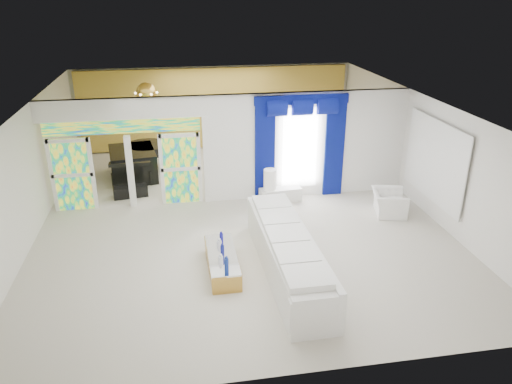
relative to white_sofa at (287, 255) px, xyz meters
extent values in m
plane|color=#B7AF9E|center=(-0.65, 3.07, -0.42)|extent=(12.00, 12.00, 0.00)
cube|color=white|center=(1.50, 4.07, 1.08)|extent=(5.70, 0.18, 3.00)
cube|color=white|center=(-3.50, 4.07, 2.31)|extent=(4.30, 0.18, 0.55)
cube|color=#994C3F|center=(-4.93, 4.07, 0.58)|extent=(0.95, 0.04, 2.00)
cube|color=#994C3F|center=(-2.08, 4.07, 0.58)|extent=(0.95, 0.04, 2.00)
cube|color=#994C3F|center=(-3.50, 4.07, 1.83)|extent=(4.00, 0.05, 0.35)
cube|color=white|center=(1.25, 3.97, 1.03)|extent=(1.00, 0.02, 2.30)
cube|color=#031647|center=(0.25, 3.94, 0.98)|extent=(0.55, 0.10, 2.80)
cube|color=#031647|center=(2.25, 3.94, 0.98)|extent=(0.55, 0.10, 2.80)
cube|color=#031647|center=(1.25, 3.94, 2.40)|extent=(2.60, 0.12, 0.25)
cube|color=white|center=(4.29, 2.07, 1.13)|extent=(0.04, 2.70, 1.90)
cube|color=#B87F2C|center=(-0.65, 8.97, 1.08)|extent=(9.70, 0.12, 2.90)
cube|color=white|center=(0.00, 0.00, 0.00)|extent=(1.02, 4.41, 0.84)
cube|color=#B68939|center=(-1.35, 0.30, -0.22)|extent=(0.62, 1.79, 0.40)
cube|color=silver|center=(0.65, 3.67, -0.22)|extent=(1.20, 0.46, 0.39)
cylinder|color=white|center=(0.35, 3.67, 0.26)|extent=(0.36, 0.36, 0.58)
imported|color=white|center=(3.32, 2.39, -0.10)|extent=(1.06, 1.14, 0.63)
cube|color=black|center=(-3.55, 6.32, 0.03)|extent=(1.59, 1.95, 0.90)
cube|color=black|center=(-3.55, 4.72, -0.26)|extent=(1.01, 0.51, 0.32)
cube|color=#A57C52|center=(-5.35, 5.40, 0.00)|extent=(0.60, 0.55, 0.85)
sphere|color=gold|center=(-2.95, 6.47, 2.23)|extent=(0.60, 0.60, 0.60)
cylinder|color=#171596|center=(-1.30, 0.91, 0.06)|extent=(0.08, 0.08, 0.16)
cylinder|color=navy|center=(-1.34, 0.25, 0.09)|extent=(0.08, 0.08, 0.23)
cylinder|color=white|center=(-1.41, -0.02, 0.04)|extent=(0.10, 0.10, 0.13)
cylinder|color=navy|center=(-1.32, -0.30, 0.09)|extent=(0.09, 0.09, 0.23)
cylinder|color=silver|center=(-1.37, 0.68, 0.03)|extent=(0.11, 0.11, 0.11)
camera|label=1|loc=(-2.14, -8.68, 5.20)|focal=34.25mm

